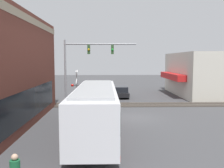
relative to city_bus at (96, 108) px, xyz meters
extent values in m
plane|color=#424244|center=(4.34, -2.80, -1.72)|extent=(120.00, 120.00, 0.00)
cube|color=gray|center=(1.45, 4.85, 5.94)|extent=(17.58, 0.36, 0.50)
cube|color=black|center=(1.45, 4.75, -0.02)|extent=(14.60, 0.12, 2.20)
cube|color=beige|center=(17.94, -13.96, 1.17)|extent=(13.17, 7.31, 5.78)
cube|color=red|center=(17.94, -9.75, 0.88)|extent=(9.22, 1.20, 0.80)
cube|color=silver|center=(0.01, 0.00, -0.01)|extent=(11.71, 2.55, 2.56)
cube|color=black|center=(0.01, 0.00, 0.37)|extent=(11.47, 2.59, 1.07)
cube|color=#B21E1E|center=(0.01, 0.00, -1.12)|extent=(11.47, 2.58, 0.24)
cube|color=#A5A8AA|center=(0.01, 0.00, 1.33)|extent=(9.95, 2.17, 0.12)
cylinder|color=black|center=(3.66, 0.00, -1.22)|extent=(1.00, 2.57, 1.00)
cylinder|color=black|center=(-4.05, 0.00, -1.22)|extent=(1.00, 2.57, 1.00)
cylinder|color=gray|center=(9.14, 3.42, 1.68)|extent=(0.20, 0.20, 6.80)
cylinder|color=gray|center=(9.14, -0.13, 4.68)|extent=(0.16, 7.09, 0.16)
cube|color=#284723|center=(9.14, 1.06, 4.13)|extent=(0.30, 0.27, 0.90)
sphere|color=yellow|center=(8.98, 1.06, 4.13)|extent=(0.20, 0.20, 0.20)
cube|color=#284723|center=(9.14, -1.31, 4.13)|extent=(0.30, 0.27, 0.90)
sphere|color=green|center=(8.98, -1.31, 4.13)|extent=(0.20, 0.20, 0.20)
cylinder|color=gray|center=(8.78, 2.24, 0.08)|extent=(0.14, 0.14, 3.60)
cube|color=white|center=(8.78, 2.24, 1.38)|extent=(1.41, 0.06, 1.41)
cube|color=white|center=(8.78, 2.24, 1.38)|extent=(1.41, 0.06, 1.41)
cylinder|color=#38383A|center=(8.78, 2.24, 0.58)|extent=(0.08, 0.90, 0.08)
sphere|color=red|center=(8.73, 1.79, 0.58)|extent=(0.28, 0.28, 0.28)
sphere|color=red|center=(8.73, 2.69, 0.58)|extent=(0.28, 0.28, 0.28)
cube|color=#332D28|center=(10.34, -2.80, -1.70)|extent=(2.60, 60.00, 0.03)
cube|color=#6B6056|center=(9.63, -2.80, -1.64)|extent=(0.07, 60.00, 0.15)
cube|color=#6B6056|center=(11.06, -2.80, -1.64)|extent=(0.07, 60.00, 0.15)
cube|color=black|center=(16.03, -2.60, -1.19)|extent=(4.57, 1.80, 0.54)
cube|color=black|center=(15.80, -2.60, -0.60)|extent=(2.51, 1.62, 0.65)
cylinder|color=black|center=(17.45, -2.60, -1.40)|extent=(0.64, 1.82, 0.64)
cylinder|color=black|center=(14.61, -2.60, -1.40)|extent=(0.64, 1.82, 0.64)
cube|color=#B7B7BC|center=(22.59, 0.00, -1.17)|extent=(4.42, 1.80, 0.59)
cube|color=black|center=(22.37, 0.00, -0.52)|extent=(2.43, 1.62, 0.69)
cylinder|color=black|center=(23.96, 0.00, -1.40)|extent=(0.64, 1.82, 0.64)
cylinder|color=black|center=(21.22, 0.00, -1.40)|extent=(0.64, 1.82, 0.64)
cylinder|color=#2D3351|center=(8.39, 2.33, -1.33)|extent=(0.28, 0.28, 0.77)
cylinder|color=#4C4C51|center=(8.39, 2.33, -0.62)|extent=(0.34, 0.34, 0.64)
sphere|color=tan|center=(8.39, 2.33, -0.20)|extent=(0.21, 0.21, 0.21)
sphere|color=tan|center=(-7.91, 2.37, -0.12)|extent=(0.22, 0.22, 0.22)
camera|label=1|loc=(-15.98, -0.69, 3.08)|focal=40.00mm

